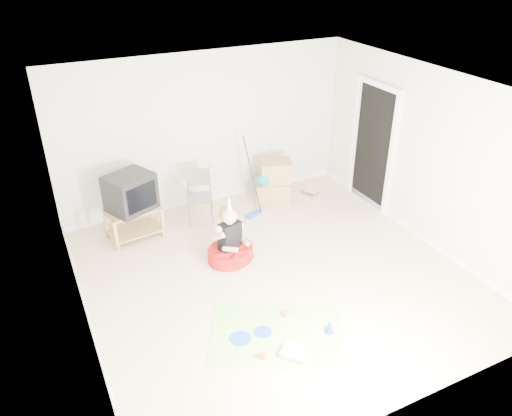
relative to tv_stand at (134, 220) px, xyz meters
name	(u,v)px	position (x,y,z in m)	size (l,w,h in m)	color
ground	(275,276)	(1.48, -1.86, -0.29)	(5.00, 5.00, 0.00)	beige
doorway_recess	(373,148)	(3.96, -0.66, 0.73)	(0.02, 0.90, 2.05)	black
tv_stand	(134,220)	(0.00, 0.00, 0.00)	(0.86, 0.59, 0.50)	olive
crt_tv	(130,192)	(0.00, 0.00, 0.49)	(0.65, 0.54, 0.56)	black
folding_chair	(200,197)	(1.09, 0.02, 0.14)	(0.50, 0.49, 0.89)	gray
cardboard_boxes	(274,183)	(2.48, 0.09, 0.07)	(0.74, 0.66, 0.76)	#A1814E
floor_mop	(253,202)	(1.95, -0.20, -0.04)	(0.34, 0.41, 1.29)	blue
book_pile	(310,191)	(3.23, 0.07, -0.25)	(0.28, 0.31, 0.09)	#287939
seated_woman	(230,246)	(1.08, -1.22, -0.07)	(0.89, 0.89, 1.00)	#AC110F
party_mat	(277,333)	(0.96, -2.87, -0.29)	(1.57, 1.13, 0.01)	#EE327C
birthday_cake	(294,353)	(0.96, -3.27, -0.26)	(0.33, 0.34, 0.14)	white
blue_plate_near	(263,332)	(0.82, -2.79, -0.28)	(0.21, 0.21, 0.01)	blue
blue_plate_far	(240,338)	(0.53, -2.77, -0.28)	(0.25, 0.25, 0.01)	blue
orange_cup_near	(286,314)	(1.20, -2.67, -0.25)	(0.07, 0.07, 0.08)	orange
orange_cup_far	(264,355)	(0.64, -3.16, -0.25)	(0.07, 0.07, 0.08)	orange
blue_party_hat	(330,326)	(1.53, -3.13, -0.20)	(0.12, 0.12, 0.17)	#1A40BB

